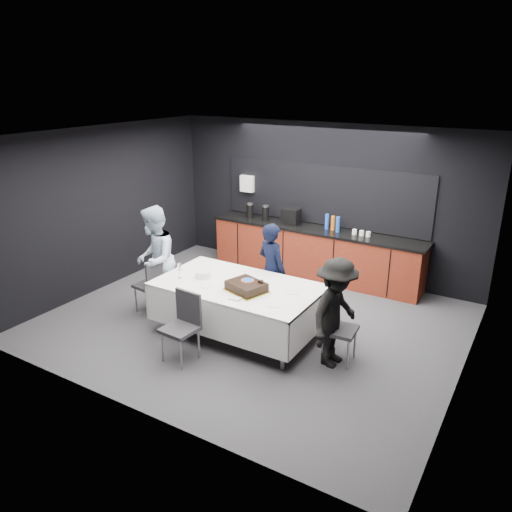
{
  "coord_description": "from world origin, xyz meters",
  "views": [
    {
      "loc": [
        3.57,
        -5.84,
        3.57
      ],
      "look_at": [
        0.0,
        0.1,
        1.05
      ],
      "focal_mm": 35.0,
      "sensor_mm": 36.0,
      "label": 1
    }
  ],
  "objects_px": {
    "party_table": "(238,293)",
    "plate_stack": "(203,274)",
    "person_left": "(155,259)",
    "person_right": "(336,313)",
    "champagne_flute": "(179,268)",
    "person_center": "(272,270)",
    "chair_near": "(184,321)",
    "chair_right": "(334,323)",
    "cake_assembly": "(246,286)",
    "chair_left": "(153,281)"
  },
  "relations": [
    {
      "from": "party_table",
      "to": "plate_stack",
      "type": "xyz_separation_m",
      "value": [
        -0.58,
        -0.04,
        0.19
      ]
    },
    {
      "from": "person_left",
      "to": "person_right",
      "type": "distance_m",
      "value": 3.08
    },
    {
      "from": "party_table",
      "to": "champagne_flute",
      "type": "xyz_separation_m",
      "value": [
        -0.85,
        -0.24,
        0.3
      ]
    },
    {
      "from": "party_table",
      "to": "person_left",
      "type": "height_order",
      "value": "person_left"
    },
    {
      "from": "person_center",
      "to": "chair_near",
      "type": "bearing_deg",
      "value": 96.86
    },
    {
      "from": "party_table",
      "to": "person_left",
      "type": "xyz_separation_m",
      "value": [
        -1.57,
        0.03,
        0.21
      ]
    },
    {
      "from": "plate_stack",
      "to": "chair_right",
      "type": "xyz_separation_m",
      "value": [
        2.03,
        0.1,
        -0.3
      ]
    },
    {
      "from": "cake_assembly",
      "to": "champagne_flute",
      "type": "bearing_deg",
      "value": -174.25
    },
    {
      "from": "person_center",
      "to": "cake_assembly",
      "type": "bearing_deg",
      "value": 116.27
    },
    {
      "from": "champagne_flute",
      "to": "chair_left",
      "type": "height_order",
      "value": "champagne_flute"
    },
    {
      "from": "plate_stack",
      "to": "chair_near",
      "type": "distance_m",
      "value": 0.98
    },
    {
      "from": "person_right",
      "to": "champagne_flute",
      "type": "bearing_deg",
      "value": 99.97
    },
    {
      "from": "chair_right",
      "to": "person_center",
      "type": "height_order",
      "value": "person_center"
    },
    {
      "from": "party_table",
      "to": "champagne_flute",
      "type": "relative_size",
      "value": 10.36
    },
    {
      "from": "chair_right",
      "to": "chair_left",
      "type": "bearing_deg",
      "value": -176.74
    },
    {
      "from": "plate_stack",
      "to": "chair_right",
      "type": "relative_size",
      "value": 0.25
    },
    {
      "from": "cake_assembly",
      "to": "chair_near",
      "type": "relative_size",
      "value": 0.68
    },
    {
      "from": "person_left",
      "to": "champagne_flute",
      "type": "bearing_deg",
      "value": 40.89
    },
    {
      "from": "plate_stack",
      "to": "person_right",
      "type": "bearing_deg",
      "value": 0.1
    },
    {
      "from": "chair_near",
      "to": "champagne_flute",
      "type": "bearing_deg",
      "value": 131.51
    },
    {
      "from": "person_left",
      "to": "person_right",
      "type": "relative_size",
      "value": 1.16
    },
    {
      "from": "chair_near",
      "to": "person_right",
      "type": "height_order",
      "value": "person_right"
    },
    {
      "from": "party_table",
      "to": "chair_right",
      "type": "bearing_deg",
      "value": 2.16
    },
    {
      "from": "champagne_flute",
      "to": "person_right",
      "type": "relative_size",
      "value": 0.15
    },
    {
      "from": "plate_stack",
      "to": "person_left",
      "type": "height_order",
      "value": "person_left"
    },
    {
      "from": "chair_near",
      "to": "person_left",
      "type": "distance_m",
      "value": 1.65
    },
    {
      "from": "champagne_flute",
      "to": "chair_left",
      "type": "bearing_deg",
      "value": 168.83
    },
    {
      "from": "person_left",
      "to": "person_right",
      "type": "bearing_deg",
      "value": 60.24
    },
    {
      "from": "chair_near",
      "to": "chair_right",
      "type": "bearing_deg",
      "value": 29.68
    },
    {
      "from": "chair_left",
      "to": "chair_right",
      "type": "distance_m",
      "value": 2.97
    },
    {
      "from": "champagne_flute",
      "to": "person_center",
      "type": "xyz_separation_m",
      "value": [
        0.97,
        1.02,
        -0.19
      ]
    },
    {
      "from": "party_table",
      "to": "cake_assembly",
      "type": "height_order",
      "value": "cake_assembly"
    },
    {
      "from": "chair_right",
      "to": "chair_near",
      "type": "xyz_separation_m",
      "value": [
        -1.71,
        -0.98,
        0.0
      ]
    },
    {
      "from": "person_center",
      "to": "party_table",
      "type": "bearing_deg",
      "value": 100.77
    },
    {
      "from": "person_center",
      "to": "person_left",
      "type": "height_order",
      "value": "person_left"
    },
    {
      "from": "plate_stack",
      "to": "person_right",
      "type": "distance_m",
      "value": 2.08
    },
    {
      "from": "cake_assembly",
      "to": "person_center",
      "type": "distance_m",
      "value": 0.93
    },
    {
      "from": "cake_assembly",
      "to": "plate_stack",
      "type": "distance_m",
      "value": 0.81
    },
    {
      "from": "person_left",
      "to": "person_center",
      "type": "bearing_deg",
      "value": 85.59
    },
    {
      "from": "cake_assembly",
      "to": "plate_stack",
      "type": "relative_size",
      "value": 2.73
    },
    {
      "from": "champagne_flute",
      "to": "person_right",
      "type": "bearing_deg",
      "value": 4.91
    },
    {
      "from": "party_table",
      "to": "person_left",
      "type": "distance_m",
      "value": 1.59
    },
    {
      "from": "champagne_flute",
      "to": "chair_left",
      "type": "relative_size",
      "value": 0.24
    },
    {
      "from": "chair_right",
      "to": "chair_near",
      "type": "height_order",
      "value": "same"
    },
    {
      "from": "chair_left",
      "to": "person_right",
      "type": "relative_size",
      "value": 0.63
    },
    {
      "from": "cake_assembly",
      "to": "person_left",
      "type": "relative_size",
      "value": 0.37
    },
    {
      "from": "party_table",
      "to": "chair_left",
      "type": "relative_size",
      "value": 2.51
    },
    {
      "from": "party_table",
      "to": "chair_near",
      "type": "xyz_separation_m",
      "value": [
        -0.25,
        -0.92,
        -0.11
      ]
    },
    {
      "from": "chair_left",
      "to": "chair_near",
      "type": "relative_size",
      "value": 1.0
    },
    {
      "from": "chair_right",
      "to": "person_left",
      "type": "distance_m",
      "value": 3.04
    }
  ]
}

